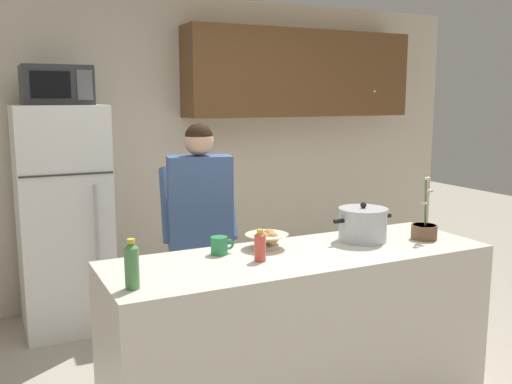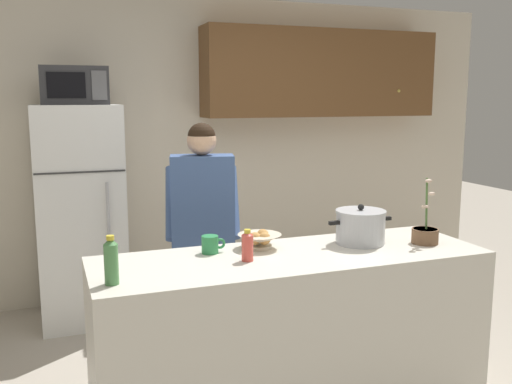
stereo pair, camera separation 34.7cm
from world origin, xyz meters
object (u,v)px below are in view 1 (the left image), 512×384
at_px(person_near_pot, 200,218).
at_px(potted_orchid, 424,229).
at_px(coffee_mug, 220,246).
at_px(bread_bowl, 267,239).
at_px(bottle_mid_counter, 260,246).
at_px(bottle_near_edge, 132,265).
at_px(refrigerator, 64,219).
at_px(microwave, 56,85).
at_px(cooking_pot, 363,224).

relative_size(person_near_pot, potted_orchid, 4.21).
xyz_separation_m(coffee_mug, bread_bowl, (0.28, -0.00, 0.00)).
xyz_separation_m(coffee_mug, bottle_mid_counter, (0.14, -0.21, 0.03)).
height_order(person_near_pot, bottle_near_edge, person_near_pot).
relative_size(refrigerator, potted_orchid, 4.48).
bearing_deg(person_near_pot, coffee_mug, -101.50).
distance_m(microwave, coffee_mug, 1.95).
xyz_separation_m(person_near_pot, coffee_mug, (-0.13, -0.64, -0.01)).
height_order(coffee_mug, bottle_near_edge, bottle_near_edge).
relative_size(microwave, bottle_mid_counter, 2.92).
distance_m(refrigerator, potted_orchid, 2.60).
height_order(person_near_pot, potted_orchid, person_near_pot).
height_order(coffee_mug, potted_orchid, potted_orchid).
relative_size(refrigerator, person_near_pot, 1.06).
bearing_deg(potted_orchid, person_near_pot, 140.88).
xyz_separation_m(cooking_pot, bread_bowl, (-0.58, 0.09, -0.05)).
height_order(bottle_mid_counter, potted_orchid, potted_orchid).
bearing_deg(bread_bowl, person_near_pot, 102.88).
distance_m(refrigerator, bread_bowl, 1.89).
height_order(cooking_pot, bottle_mid_counter, cooking_pot).
height_order(person_near_pot, bread_bowl, person_near_pot).
distance_m(microwave, bread_bowl, 2.05).
xyz_separation_m(bread_bowl, bottle_mid_counter, (-0.14, -0.20, 0.03)).
distance_m(person_near_pot, bottle_near_edge, 1.20).
relative_size(person_near_pot, bread_bowl, 6.55).
distance_m(refrigerator, cooking_pot, 2.28).
bearing_deg(bread_bowl, bottle_mid_counter, -125.46).
height_order(microwave, coffee_mug, microwave).
bearing_deg(potted_orchid, refrigerator, 133.08).
distance_m(bottle_mid_counter, potted_orchid, 1.07).
xyz_separation_m(refrigerator, microwave, (0.00, -0.02, 0.98)).
height_order(refrigerator, microwave, microwave).
xyz_separation_m(bread_bowl, potted_orchid, (0.92, -0.22, 0.01)).
bearing_deg(refrigerator, microwave, -89.93).
distance_m(person_near_pot, potted_orchid, 1.38).
bearing_deg(coffee_mug, bottle_near_edge, -148.30).
bearing_deg(refrigerator, potted_orchid, -46.92).
relative_size(microwave, person_near_pot, 0.30).
relative_size(coffee_mug, bread_bowl, 0.54).
height_order(refrigerator, potted_orchid, refrigerator).
bearing_deg(cooking_pot, microwave, 129.32).
distance_m(refrigerator, microwave, 0.98).
height_order(bottle_near_edge, potted_orchid, potted_orchid).
xyz_separation_m(refrigerator, potted_orchid, (1.78, -1.90, 0.13)).
distance_m(bottle_near_edge, bottle_mid_counter, 0.70).
height_order(refrigerator, coffee_mug, refrigerator).
height_order(bottle_near_edge, bottle_mid_counter, bottle_near_edge).
height_order(person_near_pot, bottle_mid_counter, person_near_pot).
relative_size(cooking_pot, potted_orchid, 1.05).
distance_m(bread_bowl, bottle_near_edge, 0.90).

